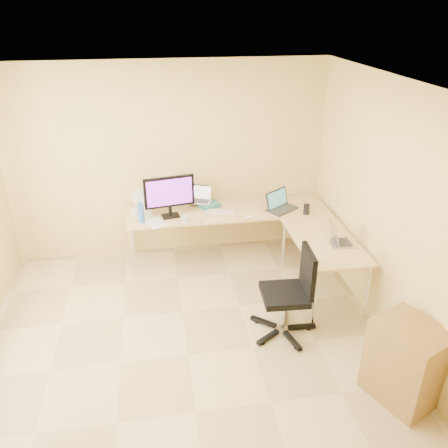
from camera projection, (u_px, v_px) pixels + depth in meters
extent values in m
plane|color=tan|center=(188.00, 355.00, 4.57)|extent=(4.50, 4.50, 0.00)
plane|color=white|center=(176.00, 92.00, 3.42)|extent=(4.50, 4.50, 0.00)
plane|color=#D1BC6E|center=(169.00, 162.00, 5.99)|extent=(4.50, 0.00, 4.50)
plane|color=#D1BC6E|center=(403.00, 225.00, 4.30)|extent=(0.00, 4.50, 4.50)
cube|color=tan|center=(228.00, 234.00, 6.15)|extent=(2.65, 0.70, 0.73)
cube|color=tan|center=(322.00, 266.00, 5.41)|extent=(0.70, 1.30, 0.73)
cube|color=black|center=(169.00, 197.00, 5.69)|extent=(0.66, 0.31, 0.55)
cube|color=#24695A|center=(207.00, 203.00, 6.12)|extent=(0.36, 0.41, 0.06)
cube|color=#ACACAC|center=(199.00, 195.00, 6.04)|extent=(0.39, 0.35, 0.21)
cube|color=black|center=(282.00, 201.00, 5.94)|extent=(0.50, 0.48, 0.25)
cube|color=beige|center=(220.00, 212.00, 5.92)|extent=(0.41, 0.26, 0.02)
ellipsoid|color=silver|center=(249.00, 217.00, 5.75)|extent=(0.12, 0.08, 0.04)
imported|color=silver|center=(185.00, 219.00, 5.62)|extent=(0.12, 0.12, 0.09)
cylinder|color=silver|center=(200.00, 221.00, 5.66)|extent=(0.12, 0.12, 0.03)
cylinder|color=#315CBA|center=(141.00, 213.00, 5.60)|extent=(0.09, 0.09, 0.26)
cube|color=beige|center=(156.00, 223.00, 5.64)|extent=(0.33, 0.37, 0.01)
cube|color=silver|center=(142.00, 212.00, 5.82)|extent=(0.27, 0.22, 0.09)
cylinder|color=white|center=(141.00, 200.00, 5.92)|extent=(0.26, 0.26, 0.29)
cylinder|color=black|center=(306.00, 209.00, 5.84)|extent=(0.08, 0.08, 0.14)
cube|color=#A8A7B4|center=(343.00, 235.00, 5.11)|extent=(0.34, 0.28, 0.22)
cube|color=black|center=(284.00, 293.00, 4.68)|extent=(0.64, 0.64, 1.00)
cube|color=#A26646|center=(405.00, 364.00, 3.96)|extent=(0.67, 0.72, 0.80)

